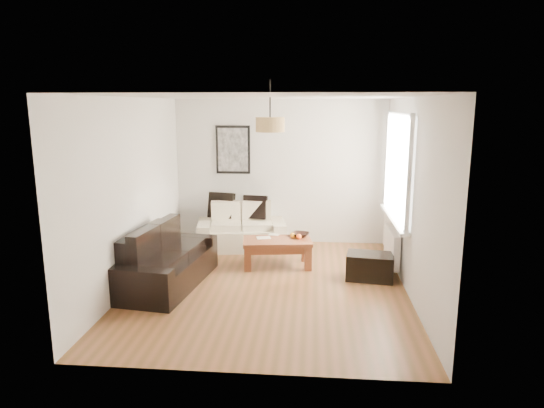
# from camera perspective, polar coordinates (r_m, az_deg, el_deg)

# --- Properties ---
(floor) EXTENTS (4.50, 4.50, 0.00)m
(floor) POSITION_cam_1_polar(r_m,az_deg,el_deg) (6.81, -0.45, -9.73)
(floor) COLOR brown
(floor) RESTS_ON ground
(ceiling) EXTENTS (3.80, 4.50, 0.00)m
(ceiling) POSITION_cam_1_polar(r_m,az_deg,el_deg) (6.33, -0.49, 12.72)
(ceiling) COLOR white
(ceiling) RESTS_ON floor
(wall_back) EXTENTS (3.80, 0.04, 2.60)m
(wall_back) POSITION_cam_1_polar(r_m,az_deg,el_deg) (8.66, 0.96, 3.85)
(wall_back) COLOR silver
(wall_back) RESTS_ON floor
(wall_front) EXTENTS (3.80, 0.04, 2.60)m
(wall_front) POSITION_cam_1_polar(r_m,az_deg,el_deg) (4.27, -3.36, -4.52)
(wall_front) COLOR silver
(wall_front) RESTS_ON floor
(wall_left) EXTENTS (0.04, 4.50, 2.60)m
(wall_left) POSITION_cam_1_polar(r_m,az_deg,el_deg) (6.89, -16.41, 1.30)
(wall_left) COLOR silver
(wall_left) RESTS_ON floor
(wall_right) EXTENTS (0.04, 4.50, 2.60)m
(wall_right) POSITION_cam_1_polar(r_m,az_deg,el_deg) (6.55, 16.33, 0.77)
(wall_right) COLOR silver
(wall_right) RESTS_ON floor
(window_bay) EXTENTS (0.14, 1.90, 1.60)m
(window_bay) POSITION_cam_1_polar(r_m,az_deg,el_deg) (7.27, 14.95, 4.31)
(window_bay) COLOR white
(window_bay) RESTS_ON wall_right
(radiator) EXTENTS (0.10, 0.90, 0.52)m
(radiator) POSITION_cam_1_polar(r_m,az_deg,el_deg) (7.51, 14.16, -4.95)
(radiator) COLOR white
(radiator) RESTS_ON wall_right
(poster) EXTENTS (0.62, 0.04, 0.87)m
(poster) POSITION_cam_1_polar(r_m,az_deg,el_deg) (8.68, -4.69, 6.49)
(poster) COLOR black
(poster) RESTS_ON wall_back
(pendant_shade) EXTENTS (0.40, 0.40, 0.20)m
(pendant_shade) POSITION_cam_1_polar(r_m,az_deg,el_deg) (6.64, -0.23, 9.49)
(pendant_shade) COLOR tan
(pendant_shade) RESTS_ON ceiling
(loveseat_cream) EXTENTS (1.64, 1.07, 0.76)m
(loveseat_cream) POSITION_cam_1_polar(r_m,az_deg,el_deg) (8.45, -3.67, -2.75)
(loveseat_cream) COLOR beige
(loveseat_cream) RESTS_ON floor
(sofa_leather) EXTENTS (1.11, 1.91, 0.78)m
(sofa_leather) POSITION_cam_1_polar(r_m,az_deg,el_deg) (6.88, -12.53, -6.32)
(sofa_leather) COLOR black
(sofa_leather) RESTS_ON floor
(coffee_table) EXTENTS (1.13, 0.72, 0.43)m
(coffee_table) POSITION_cam_1_polar(r_m,az_deg,el_deg) (7.52, 0.61, -5.86)
(coffee_table) COLOR brown
(coffee_table) RESTS_ON floor
(ottoman) EXTENTS (0.72, 0.52, 0.38)m
(ottoman) POSITION_cam_1_polar(r_m,az_deg,el_deg) (7.13, 11.63, -7.33)
(ottoman) COLOR black
(ottoman) RESTS_ON floor
(cushion_left) EXTENTS (0.48, 0.23, 0.46)m
(cushion_left) POSITION_cam_1_polar(r_m,az_deg,el_deg) (8.61, -6.07, -0.17)
(cushion_left) COLOR black
(cushion_left) RESTS_ON loveseat_cream
(cushion_right) EXTENTS (0.43, 0.19, 0.42)m
(cushion_right) POSITION_cam_1_polar(r_m,az_deg,el_deg) (8.52, -2.07, -0.39)
(cushion_right) COLOR black
(cushion_right) RESTS_ON loveseat_cream
(fruit_bowl) EXTENTS (0.33, 0.33, 0.07)m
(fruit_bowl) POSITION_cam_1_polar(r_m,az_deg,el_deg) (7.61, 3.43, -3.69)
(fruit_bowl) COLOR black
(fruit_bowl) RESTS_ON coffee_table
(orange_a) EXTENTS (0.10, 0.10, 0.09)m
(orange_a) POSITION_cam_1_polar(r_m,az_deg,el_deg) (7.47, 3.23, -3.93)
(orange_a) COLOR #FF5B15
(orange_a) RESTS_ON fruit_bowl
(orange_b) EXTENTS (0.06, 0.06, 0.06)m
(orange_b) POSITION_cam_1_polar(r_m,az_deg,el_deg) (7.49, 3.21, -3.89)
(orange_b) COLOR orange
(orange_b) RESTS_ON fruit_bowl
(orange_c) EXTENTS (0.09, 0.09, 0.08)m
(orange_c) POSITION_cam_1_polar(r_m,az_deg,el_deg) (7.55, 2.46, -3.77)
(orange_c) COLOR orange
(orange_c) RESTS_ON fruit_bowl
(papers) EXTENTS (0.25, 0.20, 0.01)m
(papers) POSITION_cam_1_polar(r_m,az_deg,el_deg) (7.55, -1.01, -4.05)
(papers) COLOR silver
(papers) RESTS_ON coffee_table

